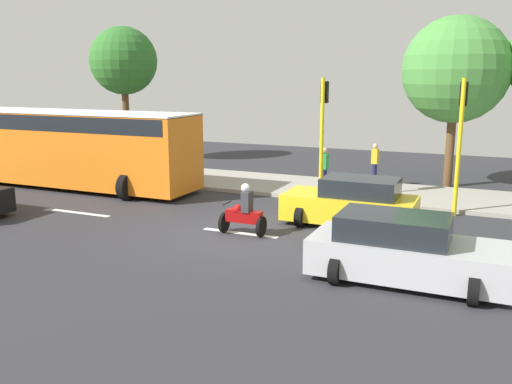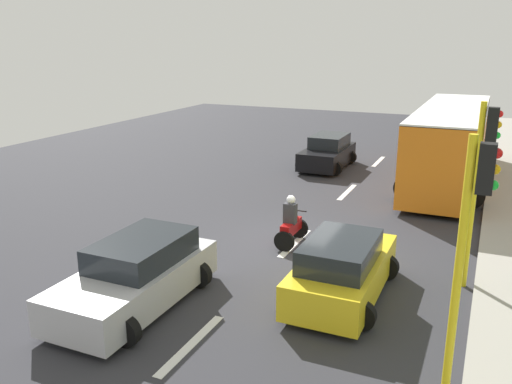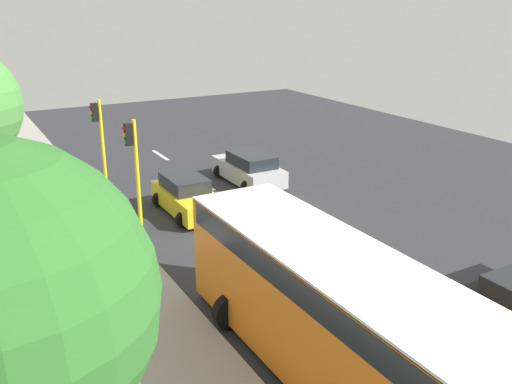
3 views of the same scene
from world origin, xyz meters
name	(u,v)px [view 1 (image 1 of 3)]	position (x,y,z in m)	size (l,w,h in m)	color
ground_plane	(240,235)	(0.00, 0.00, -0.05)	(40.00, 60.00, 0.10)	#2D2D33
sidewalk	(313,188)	(7.00, 0.00, 0.07)	(4.00, 60.00, 0.15)	#9E998E
lane_stripe_north	(454,260)	(0.00, -6.00, 0.01)	(0.20, 2.40, 0.01)	white
lane_stripe_mid	(240,233)	(0.00, 0.00, 0.01)	(0.20, 2.40, 0.01)	white
lane_stripe_south	(81,213)	(0.00, 6.00, 0.01)	(0.20, 2.40, 0.01)	white
car_silver	(405,251)	(-1.97, -5.03, 0.71)	(2.27, 4.35, 1.52)	#B7B7BC
car_yellow_cab	(352,203)	(2.17, -2.80, 0.71)	(2.15, 4.04, 1.52)	yellow
city_bus	(72,143)	(3.42, 9.31, 1.85)	(3.20, 11.00, 3.16)	orange
motorcycle	(243,213)	(-0.07, -0.15, 0.64)	(0.60, 1.30, 1.53)	black
pedestrian_near_signal	(324,167)	(6.34, -0.65, 1.06)	(0.40, 0.24, 1.69)	#1E1E4C
pedestrian_by_tree	(375,162)	(8.50, -2.18, 1.06)	(0.40, 0.24, 1.69)	#1E1E4C
traffic_light_corner	(323,123)	(4.85, -1.00, 2.93)	(0.49, 0.24, 4.50)	yellow
traffic_light_midblock	(461,127)	(4.85, -5.64, 2.93)	(0.49, 0.24, 4.50)	yellow
street_tree_south	(123,61)	(10.23, 11.64, 5.32)	(3.54, 3.54, 7.13)	brown
street_tree_north	(456,70)	(9.84, -4.99, 4.79)	(4.29, 4.29, 6.95)	brown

